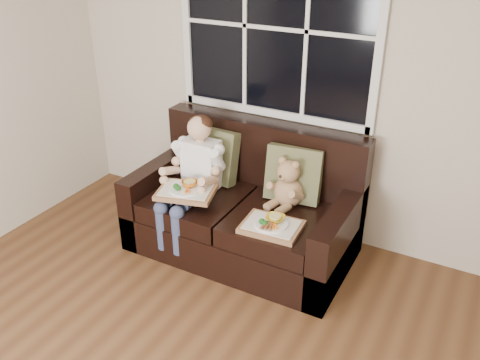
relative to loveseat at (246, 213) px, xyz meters
The scene contains 9 objects.
room_walls 2.42m from the loveseat, 79.03° to the right, with size 4.52×5.02×2.71m.
window_back 1.42m from the loveseat, 90.00° to the left, with size 1.62×0.04×1.37m.
loveseat is the anchor object (origin of this frame).
pillow_left 0.55m from the loveseat, 158.28° to the left, with size 0.45×0.23×0.45m.
pillow_right 0.50m from the loveseat, 25.08° to the left, with size 0.44×0.24×0.43m.
child 0.53m from the loveseat, 162.26° to the right, with size 0.41×0.61×0.93m.
teddy_bear 0.45m from the loveseat, ahead, with size 0.26×0.32×0.39m.
tray_left 0.53m from the loveseat, 136.58° to the right, with size 0.49×0.42×0.10m.
tray_right 0.51m from the loveseat, 40.19° to the right, with size 0.43×0.34×0.09m.
Camera 1 is at (1.20, -1.02, 2.38)m, focal length 38.00 mm.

